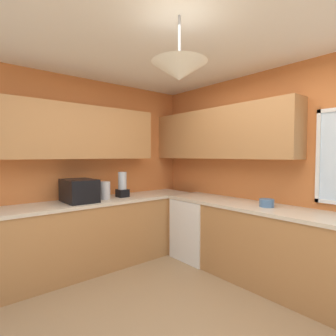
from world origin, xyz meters
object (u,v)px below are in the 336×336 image
Objects in this scene: kettle at (105,190)px; blender_appliance at (122,186)px; microwave at (79,191)px; bowl at (267,203)px; dishwasher at (198,228)px.

blender_appliance reaches higher than kettle.
microwave is at bearing -93.27° from kettle.
bowl is 0.46× the size of blender_appliance.
microwave is 0.35m from kettle.
bowl is at bearing 41.94° from microwave.
dishwasher is 1.17m from bowl.
kettle is (0.02, 0.35, -0.02)m from microwave.
kettle is 1.46× the size of bowl.
kettle is 2.07m from bowl.
bowl is 1.94m from blender_appliance.
microwave reaches higher than bowl.
dishwasher is at bearing 53.07° from blender_appliance.
bowl is at bearing 1.63° from dishwasher.
blender_appliance is at bearing 94.09° from kettle.
blender_appliance is (-1.71, -0.91, 0.12)m from bowl.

